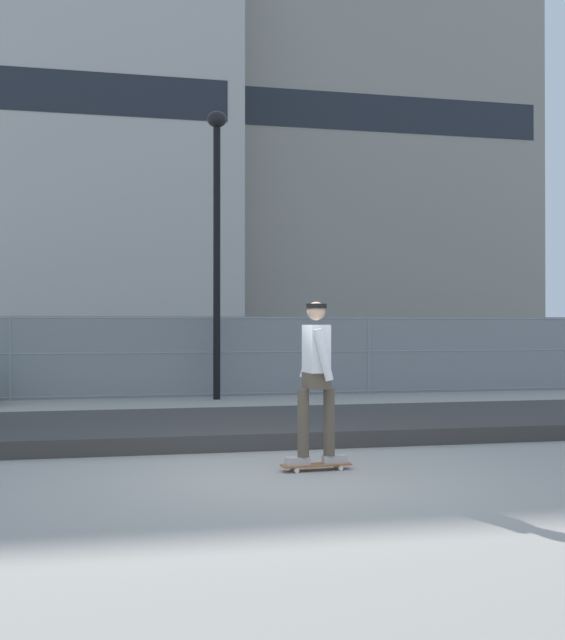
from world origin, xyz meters
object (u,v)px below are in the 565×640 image
Objects in this scene: parked_car_near at (18,356)px; street_lamp at (217,218)px; skateboard at (316,465)px; parked_car_mid at (276,355)px; skater at (316,371)px.

street_lamp is at bearing -42.02° from parked_car_near.
skateboard is 0.13× the size of street_lamp.
parked_car_mid is (2.06, 12.35, 0.78)m from skateboard.
skateboard is at bearing -89.62° from street_lamp.
parked_car_near and parked_car_mid have the same top height.
skater is 0.29× the size of street_lamp.
skater is 13.70m from parked_car_near.
parked_car_near is at bearing 110.49° from skater.
street_lamp is at bearing 90.38° from skater.
skater is at bearing -89.62° from street_lamp.
street_lamp is at bearing 90.38° from skateboard.
parked_car_mid is at bearing 80.55° from skater.
parked_car_near reaches higher than skateboard.
parked_car_mid is at bearing 80.55° from skateboard.
skater is 0.41× the size of parked_car_mid.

